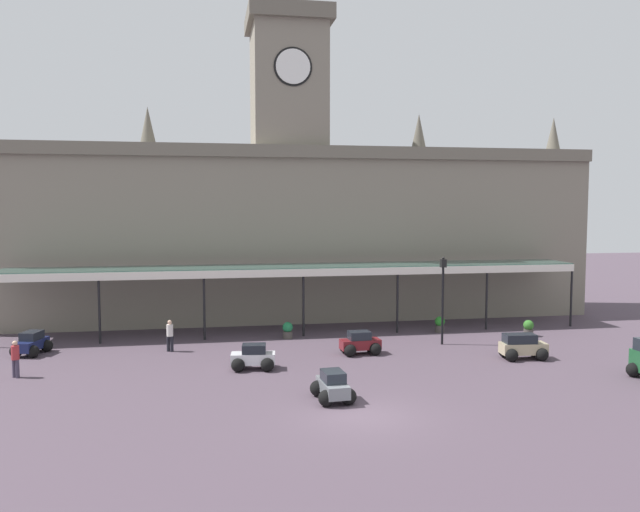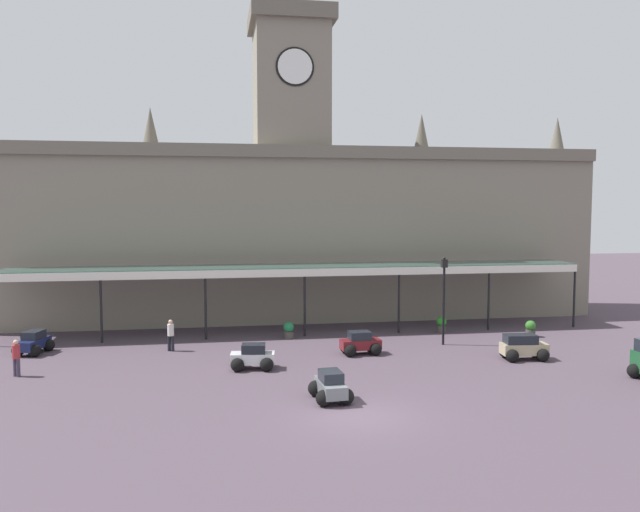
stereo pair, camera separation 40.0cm
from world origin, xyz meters
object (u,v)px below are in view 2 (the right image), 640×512
at_px(car_beige_estate, 523,348).
at_px(planter_by_canopy, 289,330).
at_px(car_grey_sedan, 331,388).
at_px(planter_near_kerb, 441,325).
at_px(car_white_sedan, 253,358).
at_px(car_navy_sedan, 34,344).
at_px(victorian_lamppost, 444,290).
at_px(pedestrian_crossing_forecourt, 16,357).
at_px(car_maroon_sedan, 360,345).
at_px(pedestrian_near_entrance, 171,334).
at_px(planter_forecourt_centre, 531,329).

xyz_separation_m(car_beige_estate, planter_by_canopy, (-10.96, 6.89, -0.07)).
relative_size(car_grey_sedan, car_beige_estate, 0.91).
relative_size(car_beige_estate, planter_near_kerb, 2.42).
relative_size(car_grey_sedan, planter_near_kerb, 2.20).
height_order(car_white_sedan, planter_near_kerb, car_white_sedan).
bearing_deg(car_navy_sedan, planter_near_kerb, 4.38).
bearing_deg(victorian_lamppost, planter_by_canopy, 159.81).
xyz_separation_m(car_navy_sedan, planter_near_kerb, (22.79, 1.75, -0.01)).
xyz_separation_m(pedestrian_crossing_forecourt, planter_near_kerb, (22.28, 6.29, -0.42)).
relative_size(car_grey_sedan, car_white_sedan, 0.99).
bearing_deg(car_maroon_sedan, car_navy_sedan, 170.21).
xyz_separation_m(pedestrian_near_entrance, planter_forecourt_centre, (20.50, 0.30, -0.42)).
xyz_separation_m(car_beige_estate, pedestrian_crossing_forecourt, (-23.94, 0.78, 0.34)).
distance_m(car_navy_sedan, pedestrian_crossing_forecourt, 4.59).
distance_m(car_beige_estate, victorian_lamppost, 5.34).
bearing_deg(car_grey_sedan, planter_near_kerb, 53.11).
bearing_deg(car_white_sedan, car_grey_sedan, -62.52).
distance_m(planter_by_canopy, planter_forecourt_centre, 14.13).
height_order(car_navy_sedan, car_maroon_sedan, same).
height_order(pedestrian_crossing_forecourt, planter_near_kerb, pedestrian_crossing_forecourt).
bearing_deg(pedestrian_near_entrance, car_navy_sedan, 175.26).
height_order(pedestrian_near_entrance, planter_forecourt_centre, pedestrian_near_entrance).
distance_m(car_navy_sedan, car_white_sedan, 12.10).
bearing_deg(car_beige_estate, pedestrian_crossing_forecourt, 178.14).
bearing_deg(car_grey_sedan, pedestrian_near_entrance, 125.16).
distance_m(pedestrian_near_entrance, planter_near_kerb, 15.98).
relative_size(car_beige_estate, pedestrian_crossing_forecourt, 1.39).
height_order(car_navy_sedan, planter_near_kerb, car_navy_sedan).
distance_m(pedestrian_crossing_forecourt, planter_by_canopy, 14.35).
bearing_deg(victorian_lamppost, pedestrian_crossing_forecourt, -171.71).
xyz_separation_m(car_navy_sedan, car_white_sedan, (11.04, -4.95, 0.00)).
relative_size(car_maroon_sedan, pedestrian_near_entrance, 1.26).
height_order(car_navy_sedan, car_beige_estate, car_beige_estate).
height_order(car_grey_sedan, car_beige_estate, car_beige_estate).
xyz_separation_m(car_white_sedan, pedestrian_crossing_forecourt, (-10.54, 0.41, 0.41)).
xyz_separation_m(car_grey_sedan, planter_near_kerb, (9.00, 11.99, -0.01)).
height_order(car_grey_sedan, victorian_lamppost, victorian_lamppost).
distance_m(car_white_sedan, planter_forecourt_centre, 17.10).
height_order(car_navy_sedan, pedestrian_near_entrance, pedestrian_near_entrance).
xyz_separation_m(pedestrian_near_entrance, victorian_lamppost, (14.72, -0.88, 2.11)).
relative_size(car_maroon_sedan, pedestrian_crossing_forecourt, 1.26).
height_order(car_navy_sedan, victorian_lamppost, victorian_lamppost).
bearing_deg(car_navy_sedan, car_maroon_sedan, -9.79).
bearing_deg(pedestrian_crossing_forecourt, victorian_lamppost, 8.29).
bearing_deg(car_navy_sedan, car_white_sedan, -24.16).
xyz_separation_m(planter_near_kerb, planter_forecourt_centre, (4.70, -2.03, 0.00)).
distance_m(car_grey_sedan, car_navy_sedan, 17.18).
xyz_separation_m(car_maroon_sedan, pedestrian_near_entrance, (-9.71, 2.30, 0.41)).
bearing_deg(car_beige_estate, car_white_sedan, 178.42).
height_order(pedestrian_near_entrance, pedestrian_crossing_forecourt, same).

